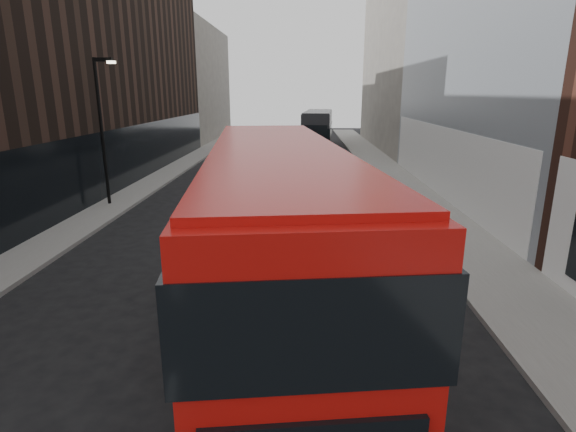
# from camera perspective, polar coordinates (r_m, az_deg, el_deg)

# --- Properties ---
(sidewalk_right) EXTENTS (3.00, 80.00, 0.15)m
(sidewalk_right) POSITION_cam_1_polar(r_m,az_deg,el_deg) (29.93, 13.50, 4.42)
(sidewalk_right) COLOR slate
(sidewalk_right) RESTS_ON ground
(sidewalk_left) EXTENTS (2.00, 80.00, 0.15)m
(sidewalk_left) POSITION_cam_1_polar(r_m,az_deg,el_deg) (30.81, -16.12, 4.54)
(sidewalk_left) COLOR slate
(sidewalk_left) RESTS_ON ground
(building_modern_block) EXTENTS (5.03, 22.00, 20.00)m
(building_modern_block) POSITION_cam_1_polar(r_m,az_deg,el_deg) (27.08, 25.73, 23.22)
(building_modern_block) COLOR #A6ADB1
(building_modern_block) RESTS_ON ground
(building_victorian) EXTENTS (6.50, 24.00, 21.00)m
(building_victorian) POSITION_cam_1_polar(r_m,az_deg,el_deg) (48.98, 14.40, 19.77)
(building_victorian) COLOR slate
(building_victorian) RESTS_ON ground
(building_left_mid) EXTENTS (5.00, 24.00, 14.00)m
(building_left_mid) POSITION_cam_1_polar(r_m,az_deg,el_deg) (36.23, -20.00, 16.81)
(building_left_mid) COLOR black
(building_left_mid) RESTS_ON ground
(building_left_far) EXTENTS (5.00, 20.00, 13.00)m
(building_left_far) POSITION_cam_1_polar(r_m,az_deg,el_deg) (57.29, -11.67, 16.07)
(building_left_far) COLOR slate
(building_left_far) RESTS_ON ground
(street_lamp) EXTENTS (1.06, 0.22, 7.00)m
(street_lamp) POSITION_cam_1_polar(r_m,az_deg,el_deg) (23.90, -22.50, 10.94)
(street_lamp) COLOR black
(street_lamp) RESTS_ON sidewalk_left
(red_bus) EXTENTS (4.01, 11.51, 4.57)m
(red_bus) POSITION_cam_1_polar(r_m,az_deg,el_deg) (9.58, -1.52, -3.12)
(red_bus) COLOR #A90D0A
(red_bus) RESTS_ON ground
(grey_bus) EXTENTS (3.62, 11.75, 3.74)m
(grey_bus) POSITION_cam_1_polar(r_m,az_deg,el_deg) (47.21, 3.83, 11.07)
(grey_bus) COLOR black
(grey_bus) RESTS_ON ground
(car_a) EXTENTS (1.65, 4.04, 1.37)m
(car_a) POSITION_cam_1_polar(r_m,az_deg,el_deg) (20.54, 3.37, 1.63)
(car_a) COLOR black
(car_a) RESTS_ON ground
(car_b) EXTENTS (2.23, 4.81, 1.53)m
(car_b) POSITION_cam_1_polar(r_m,az_deg,el_deg) (22.64, 0.72, 3.16)
(car_b) COLOR #94969C
(car_b) RESTS_ON ground
(car_c) EXTENTS (2.30, 4.57, 1.27)m
(car_c) POSITION_cam_1_polar(r_m,az_deg,el_deg) (35.02, 5.83, 7.25)
(car_c) COLOR black
(car_c) RESTS_ON ground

